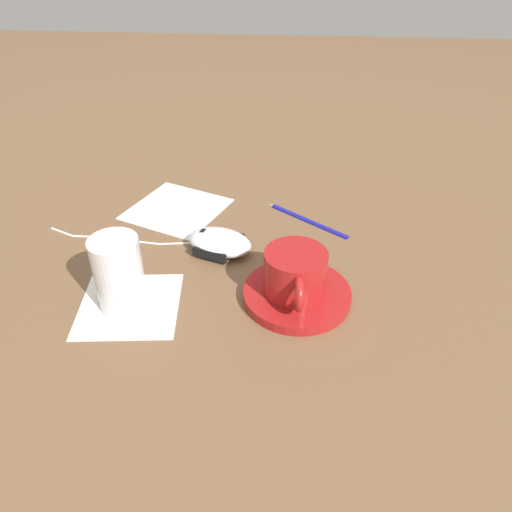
{
  "coord_description": "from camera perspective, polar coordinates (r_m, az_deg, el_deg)",
  "views": [
    {
      "loc": [
        0.11,
        -0.56,
        0.43
      ],
      "look_at": [
        0.07,
        -0.0,
        0.03
      ],
      "focal_mm": 35.0,
      "sensor_mm": 36.0,
      "label": 1
    }
  ],
  "objects": [
    {
      "name": "computer_mouse",
      "position": [
        0.74,
        -4.18,
        1.58
      ],
      "size": [
        0.11,
        0.09,
        0.03
      ],
      "color": "silver",
      "rests_on": "ground"
    },
    {
      "name": "saucer",
      "position": [
        0.66,
        4.69,
        -4.41
      ],
      "size": [
        0.14,
        0.14,
        0.01
      ],
      "primitive_type": "cylinder",
      "color": "maroon",
      "rests_on": "ground"
    },
    {
      "name": "ground_plane",
      "position": [
        0.71,
        -5.56,
        -1.59
      ],
      "size": [
        3.0,
        3.0,
        0.0
      ],
      "primitive_type": "plane",
      "color": "brown"
    },
    {
      "name": "napkin_under_glass",
      "position": [
        0.67,
        -14.26,
        -5.45
      ],
      "size": [
        0.14,
        0.14,
        0.0
      ],
      "primitive_type": "cube",
      "rotation": [
        0.0,
        0.0,
        0.1
      ],
      "color": "silver",
      "rests_on": "ground"
    },
    {
      "name": "napkin_spare",
      "position": [
        0.86,
        -9.06,
        5.36
      ],
      "size": [
        0.19,
        0.19,
        0.0
      ],
      "primitive_type": "cube",
      "rotation": [
        0.0,
        0.0,
        -0.39
      ],
      "color": "white",
      "rests_on": "ground"
    },
    {
      "name": "coffee_cup",
      "position": [
        0.63,
        4.52,
        -1.99
      ],
      "size": [
        0.08,
        0.11,
        0.06
      ],
      "color": "maroon",
      "rests_on": "saucer"
    },
    {
      "name": "pen",
      "position": [
        0.82,
        5.81,
        4.29
      ],
      "size": [
        0.13,
        0.1,
        0.01
      ],
      "color": "navy",
      "rests_on": "ground"
    },
    {
      "name": "drinking_glass",
      "position": [
        0.64,
        -15.43,
        -1.88
      ],
      "size": [
        0.06,
        0.06,
        0.1
      ],
      "primitive_type": "cylinder",
      "color": "silver",
      "rests_on": "napkin_under_glass"
    },
    {
      "name": "mouse_cable",
      "position": [
        0.8,
        -15.68,
        2.01
      ],
      "size": [
        0.23,
        0.03,
        0.0
      ],
      "color": "white",
      "rests_on": "ground"
    }
  ]
}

